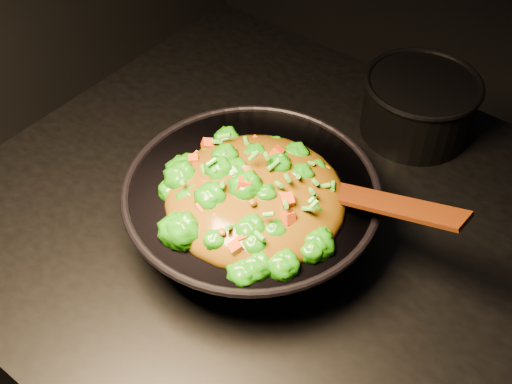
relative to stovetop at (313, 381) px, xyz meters
The scene contains 5 objects.
stovetop is the anchor object (origin of this frame).
wok 0.52m from the stovetop, 150.66° to the right, with size 0.37×0.37×0.10m, color black, non-canonical shape.
stir_fry 0.61m from the stovetop, 139.79° to the right, with size 0.26×0.26×0.09m, color #1F7C08, non-canonical shape.
spatula 0.60m from the stovetop, ahead, with size 0.25×0.04×0.01m, color #3C0F05.
back_pot 0.60m from the stovetop, 95.50° to the left, with size 0.20×0.20×0.11m, color black.
Camera 1 is at (0.30, -0.57, 1.68)m, focal length 45.00 mm.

